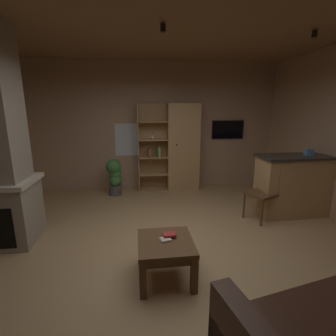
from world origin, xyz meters
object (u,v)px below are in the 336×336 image
object	(u,v)px
kitchen_bar_counter	(299,185)
tissue_box	(309,152)
bookshelf_cabinet	(179,148)
coffee_table	(166,248)
table_book_1	(169,234)
wall_mounted_tv	(228,130)
dining_chair	(264,189)
table_book_0	(166,239)
potted_floor_plant	(115,175)

from	to	relation	value
kitchen_bar_counter	tissue_box	bearing A→B (deg)	-9.16
bookshelf_cabinet	coffee_table	bearing A→B (deg)	-102.46
table_book_1	wall_mounted_tv	bearing A→B (deg)	60.27
wall_mounted_tv	table_book_1	bearing A→B (deg)	-119.73
kitchen_bar_counter	dining_chair	xyz separation A→B (m)	(-0.72, -0.12, -0.01)
coffee_table	tissue_box	bearing A→B (deg)	28.20
kitchen_bar_counter	table_book_1	distance (m)	2.86
tissue_box	table_book_0	world-z (taller)	tissue_box
bookshelf_cabinet	table_book_0	distance (m)	3.23
kitchen_bar_counter	table_book_0	xyz separation A→B (m)	(-2.56, -1.42, -0.08)
dining_chair	kitchen_bar_counter	bearing A→B (deg)	9.62
kitchen_bar_counter	dining_chair	world-z (taller)	kitchen_bar_counter
kitchen_bar_counter	coffee_table	distance (m)	2.95
kitchen_bar_counter	wall_mounted_tv	size ratio (longest dim) A/B	1.97
kitchen_bar_counter	wall_mounted_tv	bearing A→B (deg)	108.84
table_book_0	table_book_1	size ratio (longest dim) A/B	0.83
tissue_box	potted_floor_plant	world-z (taller)	tissue_box
wall_mounted_tv	kitchen_bar_counter	bearing A→B (deg)	-71.16
dining_chair	coffee_table	bearing A→B (deg)	-144.47
coffee_table	table_book_0	size ratio (longest dim) A/B	5.45
tissue_box	dining_chair	distance (m)	1.01
table_book_0	wall_mounted_tv	distance (m)	3.94
bookshelf_cabinet	coffee_table	world-z (taller)	bookshelf_cabinet
dining_chair	potted_floor_plant	size ratio (longest dim) A/B	1.14
kitchen_bar_counter	dining_chair	bearing A→B (deg)	-170.38
table_book_1	potted_floor_plant	world-z (taller)	potted_floor_plant
bookshelf_cabinet	potted_floor_plant	size ratio (longest dim) A/B	2.44
coffee_table	dining_chair	size ratio (longest dim) A/B	0.68
table_book_1	bookshelf_cabinet	bearing A→B (deg)	78.16
table_book_0	wall_mounted_tv	bearing A→B (deg)	60.10
tissue_box	table_book_0	xyz separation A→B (m)	(-2.65, -1.41, -0.66)
coffee_table	wall_mounted_tv	distance (m)	3.98
table_book_0	potted_floor_plant	bearing A→B (deg)	105.08
bookshelf_cabinet	table_book_0	bearing A→B (deg)	-102.47
tissue_box	coffee_table	bearing A→B (deg)	-151.80
bookshelf_cabinet	table_book_0	world-z (taller)	bookshelf_cabinet
table_book_0	wall_mounted_tv	xyz separation A→B (m)	(1.91, 3.33, 0.91)
wall_mounted_tv	potted_floor_plant	bearing A→B (deg)	-170.61
kitchen_bar_counter	potted_floor_plant	bearing A→B (deg)	156.39
coffee_table	table_book_1	world-z (taller)	table_book_1
tissue_box	table_book_0	distance (m)	3.08
bookshelf_cabinet	wall_mounted_tv	size ratio (longest dim) A/B	2.55
table_book_1	tissue_box	bearing A→B (deg)	27.36
tissue_box	table_book_1	size ratio (longest dim) A/B	0.87
wall_mounted_tv	dining_chair	bearing A→B (deg)	-92.12
kitchen_bar_counter	table_book_0	size ratio (longest dim) A/B	13.29
bookshelf_cabinet	table_book_1	world-z (taller)	bookshelf_cabinet
dining_chair	potted_floor_plant	xyz separation A→B (m)	(-2.61, 1.58, -0.09)
tissue_box	potted_floor_plant	bearing A→B (deg)	156.74
coffee_table	potted_floor_plant	world-z (taller)	potted_floor_plant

